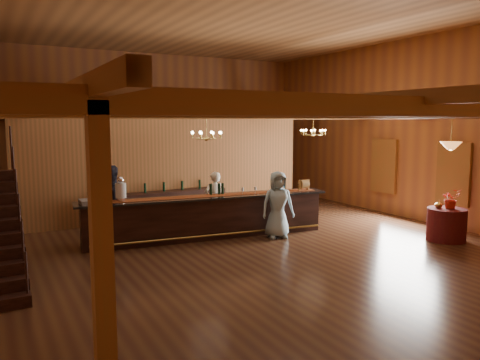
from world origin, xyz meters
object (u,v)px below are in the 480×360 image
tasting_bar (207,217)px  beverage_dispenser (121,189)px  backbar_shelf (173,206)px  staff_second (110,204)px  raffle_drum (304,184)px  guest (278,205)px  chandelier_left (206,135)px  pendant_lamp (451,146)px  chandelier_right (313,132)px  round_table (446,225)px  bartender (214,200)px  floor_plant (253,190)px

tasting_bar → beverage_dispenser: 2.31m
backbar_shelf → staff_second: staff_second is taller
beverage_dispenser → tasting_bar: bearing=-8.0°
raffle_drum → guest: 1.32m
chandelier_left → staff_second: 2.97m
beverage_dispenser → pendant_lamp: pendant_lamp is taller
pendant_lamp → staff_second: pendant_lamp is taller
chandelier_right → staff_second: (-6.61, -0.44, -1.70)m
beverage_dispenser → staff_second: staff_second is taller
round_table → guest: guest is taller
backbar_shelf → staff_second: bearing=-147.7°
chandelier_left → bartender: 2.14m
raffle_drum → floor_plant: 3.45m
chandelier_right → guest: bearing=-141.7°
pendant_lamp → chandelier_right: bearing=101.0°
beverage_dispenser → chandelier_right: chandelier_right is taller
staff_second → backbar_shelf: bearing=-158.3°
raffle_drum → staff_second: (-5.06, 1.22, -0.31)m
chandelier_left → round_table: bearing=-31.2°
chandelier_right → guest: chandelier_right is taller
backbar_shelf → floor_plant: bearing=9.8°
staff_second → guest: size_ratio=1.11×
raffle_drum → backbar_shelf: size_ratio=0.10×
round_table → staff_second: 8.49m
beverage_dispenser → guest: 3.95m
tasting_bar → chandelier_left: (-0.00, 0.01, 2.11)m
guest → bartender: bearing=135.7°
backbar_shelf → pendant_lamp: size_ratio=3.66×
raffle_drum → round_table: bearing=-48.9°
bartender → staff_second: (-2.90, -0.02, 0.15)m
backbar_shelf → bartender: bearing=-67.6°
round_table → pendant_lamp: bearing=0.0°
pendant_lamp → floor_plant: bearing=108.7°
chandelier_right → floor_plant: (-1.21, 1.71, -2.00)m
raffle_drum → bartender: bearing=150.0°
chandelier_left → guest: chandelier_left is taller
beverage_dispenser → guest: (3.75, -1.15, -0.51)m
pendant_lamp → backbar_shelf: bearing=133.6°
chandelier_left → backbar_shelf: bearing=91.2°
pendant_lamp → beverage_dispenser: bearing=154.9°
chandelier_left → bartender: chandelier_left is taller
raffle_drum → guest: bearing=-157.7°
tasting_bar → pendant_lamp: size_ratio=7.33×
beverage_dispenser → floor_plant: size_ratio=0.46×
tasting_bar → backbar_shelf: tasting_bar is taller
raffle_drum → pendant_lamp: bearing=-48.9°
floor_plant → guest: bearing=-111.3°
chandelier_right → pendant_lamp: 4.53m
round_table → guest: 4.28m
pendant_lamp → staff_second: bearing=151.9°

